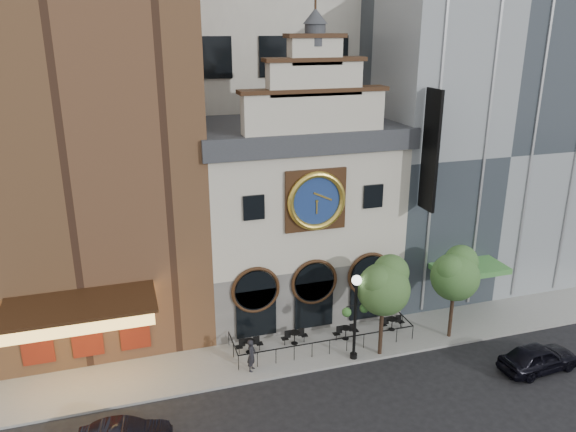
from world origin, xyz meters
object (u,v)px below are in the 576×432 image
(tree_left, at_px, (384,285))
(pedestrian, at_px, (252,355))
(lamppost, at_px, (356,308))
(bistro_1, at_px, (294,337))
(bistro_3, at_px, (392,323))
(tree_right, at_px, (456,273))
(bistro_0, at_px, (249,345))
(car_right, at_px, (538,357))
(bistro_2, at_px, (346,332))

(tree_left, bearing_deg, pedestrian, 175.81)
(lamppost, bearing_deg, bistro_1, 131.81)
(bistro_3, relative_size, tree_left, 0.27)
(tree_right, bearing_deg, bistro_0, 171.34)
(bistro_3, bearing_deg, tree_right, -28.80)
(bistro_1, distance_m, pedestrian, 3.59)
(bistro_1, xyz_separation_m, tree_right, (9.23, -1.92, 3.69))
(bistro_3, height_order, lamppost, lamppost)
(car_right, bearing_deg, pedestrian, 69.26)
(bistro_0, relative_size, lamppost, 0.31)
(tree_right, bearing_deg, bistro_2, 166.14)
(bistro_1, relative_size, pedestrian, 0.85)
(bistro_0, relative_size, tree_left, 0.27)
(bistro_1, height_order, tree_left, tree_left)
(bistro_3, distance_m, pedestrian, 9.40)
(bistro_1, relative_size, lamppost, 0.31)
(bistro_2, height_order, lamppost, lamppost)
(car_right, xyz_separation_m, lamppost, (-9.24, 3.85, 2.53))
(bistro_2, xyz_separation_m, bistro_3, (3.13, 0.14, 0.00))
(bistro_0, height_order, pedestrian, pedestrian)
(bistro_1, relative_size, tree_right, 0.28)
(bistro_2, relative_size, pedestrian, 0.85)
(bistro_0, bearing_deg, lamppost, -22.92)
(pedestrian, height_order, tree_right, tree_right)
(bistro_3, xyz_separation_m, car_right, (5.74, -6.00, 0.16))
(lamppost, xyz_separation_m, tree_left, (1.67, 0.01, 1.15))
(bistro_2, xyz_separation_m, pedestrian, (-6.12, -1.45, 0.46))
(tree_right, bearing_deg, car_right, -57.87)
(bistro_0, relative_size, bistro_1, 1.00)
(tree_left, bearing_deg, bistro_2, 123.20)
(lamppost, distance_m, tree_right, 6.60)
(bistro_0, distance_m, bistro_3, 8.97)
(bistro_2, height_order, car_right, car_right)
(pedestrian, height_order, lamppost, lamppost)
(bistro_3, distance_m, tree_right, 5.04)
(pedestrian, xyz_separation_m, tree_left, (7.43, -0.54, 3.37))
(car_right, relative_size, tree_left, 0.77)
(pedestrian, bearing_deg, tree_left, -63.08)
(bistro_2, relative_size, tree_left, 0.27)
(car_right, bearing_deg, tree_right, 27.78)
(bistro_2, distance_m, pedestrian, 6.31)
(bistro_3, xyz_separation_m, tree_left, (-1.83, -2.13, 3.84))
(bistro_1, xyz_separation_m, lamppost, (2.72, -2.41, 2.69))
(bistro_2, relative_size, tree_right, 0.28)
(bistro_3, bearing_deg, tree_left, -130.64)
(bistro_0, relative_size, tree_right, 0.28)
(lamppost, bearing_deg, tree_left, -6.23)
(pedestrian, distance_m, lamppost, 6.20)
(bistro_1, relative_size, bistro_3, 1.00)
(bistro_2, relative_size, car_right, 0.35)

